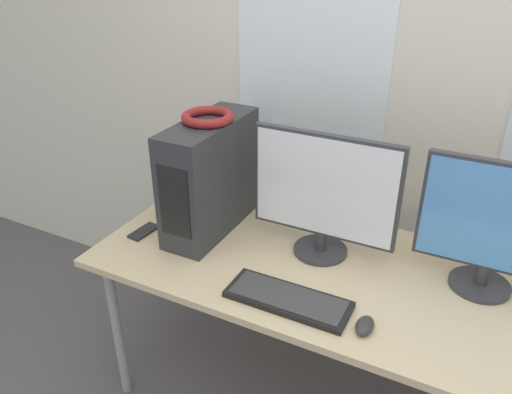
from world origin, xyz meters
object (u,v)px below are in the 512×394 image
keyboard (288,299)px  pc_tower (210,177)px  mouse (365,326)px  cell_phone (144,232)px  monitor_main (324,193)px  monitor_right_near (494,226)px  headphones (208,117)px

keyboard → pc_tower: bearing=147.6°
mouse → cell_phone: size_ratio=0.68×
pc_tower → mouse: 0.84m
monitor_main → monitor_right_near: monitor_main is taller
headphones → cell_phone: (-0.22, -0.17, -0.47)m
pc_tower → keyboard: pc_tower is taller
monitor_main → cell_phone: (-0.69, -0.19, -0.25)m
headphones → monitor_main: 0.52m
pc_tower → cell_phone: bearing=-142.4°
monitor_main → monitor_right_near: bearing=4.8°
monitor_main → mouse: 0.50m
pc_tower → monitor_right_near: monitor_right_near is taller
headphones → pc_tower: bearing=-90.0°
keyboard → cell_phone: (-0.70, 0.13, -0.01)m
headphones → monitor_right_near: size_ratio=0.42×
monitor_main → keyboard: size_ratio=1.31×
headphones → cell_phone: headphones is taller
monitor_main → keyboard: bearing=-88.4°
monitor_main → monitor_right_near: (0.57, 0.05, -0.01)m
pc_tower → monitor_main: 0.47m
keyboard → monitor_main: bearing=91.6°
pc_tower → monitor_right_near: size_ratio=1.03×
pc_tower → monitor_right_near: (1.04, 0.07, 0.01)m
pc_tower → mouse: pc_tower is taller
keyboard → mouse: bearing=-3.0°
keyboard → cell_phone: keyboard is taller
headphones → cell_phone: 0.55m
headphones → keyboard: bearing=-32.5°
pc_tower → keyboard: (0.48, -0.30, -0.22)m
headphones → monitor_main: (0.47, 0.02, -0.22)m
pc_tower → cell_phone: pc_tower is taller
cell_phone → headphones: bearing=42.9°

